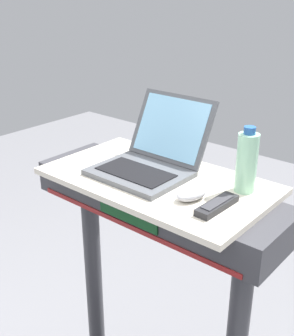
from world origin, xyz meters
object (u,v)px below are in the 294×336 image
object	(u,v)px
laptop	(150,157)
tv_remote	(217,205)
computer_mouse	(191,194)
water_bottle	(247,162)

from	to	relation	value
laptop	tv_remote	world-z (taller)	laptop
computer_mouse	tv_remote	distance (m)	0.09
laptop	tv_remote	xyz separation A→B (m)	(0.32, -0.09, -0.04)
tv_remote	water_bottle	bearing A→B (deg)	89.52
computer_mouse	water_bottle	bearing A→B (deg)	75.49
laptop	tv_remote	bearing A→B (deg)	-18.84
water_bottle	laptop	bearing A→B (deg)	-168.01
computer_mouse	tv_remote	world-z (taller)	computer_mouse
laptop	water_bottle	xyz separation A→B (m)	(0.32, 0.07, 0.05)
laptop	computer_mouse	world-z (taller)	laptop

